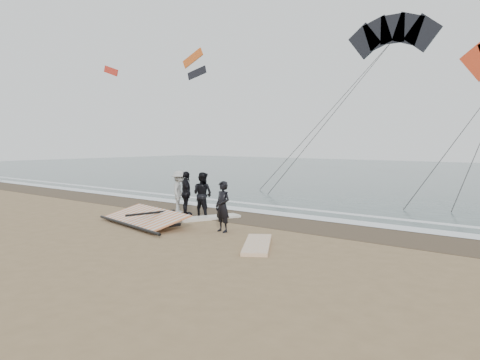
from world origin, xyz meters
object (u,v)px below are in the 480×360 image
object	(u,v)px
board_cream	(209,218)
sail_rig	(147,219)
man_main	(223,207)
board_white	(257,244)

from	to	relation	value
board_cream	sail_rig	bearing A→B (deg)	-92.23
man_main	board_cream	size ratio (longest dim) A/B	0.68
board_white	sail_rig	world-z (taller)	sail_rig
board_cream	sail_rig	xyz separation A→B (m)	(-0.99, -2.17, 0.14)
man_main	sail_rig	size ratio (longest dim) A/B	0.38
man_main	sail_rig	bearing A→B (deg)	-160.39
sail_rig	man_main	bearing A→B (deg)	11.08
board_white	sail_rig	distance (m)	5.21
man_main	board_cream	bearing A→B (deg)	151.35
man_main	sail_rig	world-z (taller)	man_main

